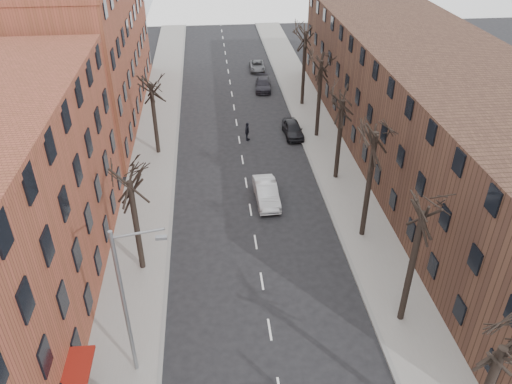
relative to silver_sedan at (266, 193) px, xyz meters
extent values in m
cube|color=gray|center=(-9.35, 9.91, -0.70)|extent=(4.00, 90.00, 0.15)
cube|color=gray|center=(6.65, 9.91, -0.70)|extent=(4.00, 90.00, 0.15)
cube|color=brown|center=(-17.35, 18.91, 6.23)|extent=(12.00, 28.00, 14.00)
cube|color=#482E21|center=(14.65, 4.91, 4.23)|extent=(12.00, 50.00, 10.00)
cylinder|color=slate|center=(-8.55, -15.09, 3.73)|extent=(0.20, 0.20, 9.00)
cylinder|color=slate|center=(-7.45, -15.09, 8.03)|extent=(2.39, 0.12, 0.46)
cube|color=slate|center=(-6.45, -15.09, 7.73)|extent=(0.50, 0.22, 0.14)
imported|color=#B6B9BD|center=(0.00, 0.00, 0.00)|extent=(1.80, 4.75, 1.55)
imported|color=black|center=(3.95, 11.32, -0.05)|extent=(1.84, 4.29, 1.44)
imported|color=black|center=(2.45, 23.96, -0.13)|extent=(2.26, 4.62, 1.29)
imported|color=#55585D|center=(2.45, 31.01, -0.21)|extent=(2.00, 4.13, 1.13)
imported|color=black|center=(-0.59, 10.77, 0.14)|extent=(0.79, 1.16, 1.83)
camera|label=1|loc=(-4.08, -32.49, 20.98)|focal=35.00mm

